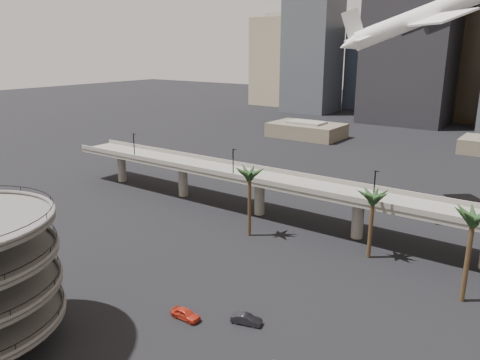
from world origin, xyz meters
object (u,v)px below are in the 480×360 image
Objects in this scene: car_b at (246,319)px; airborne_jet at (423,17)px; overpass at (306,190)px; car_a at (185,314)px.

airborne_jet is at bearing -20.60° from car_b.
car_b is at bearing -134.71° from airborne_jet.
overpass reaches higher than car_a.
airborne_jet is at bearing 49.88° from overpass.
overpass is 39.99m from car_a.
car_b is at bearing -73.45° from overpass.
airborne_jet reaches higher than car_a.
airborne_jet is 65.82m from car_b.
car_a is (-10.95, -56.31, -39.39)m from airborne_jet.
overpass is at bearing 0.06° from car_b.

